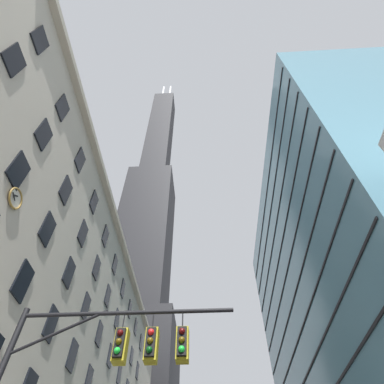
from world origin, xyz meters
name	(u,v)px	position (x,y,z in m)	size (l,w,h in m)	color
station_building	(38,363)	(-17.07, 24.75, 14.70)	(12.80, 61.52, 29.45)	beige
dark_skyscraper	(140,271)	(-20.19, 72.06, 60.20)	(23.93, 23.93, 202.19)	black
glass_office_midrise	(353,299)	(18.78, 30.84, 24.27)	(15.66, 47.76, 48.53)	teal
traffic_signal_mast	(105,366)	(-3.31, 2.52, 5.35)	(7.38, 0.63, 7.13)	black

